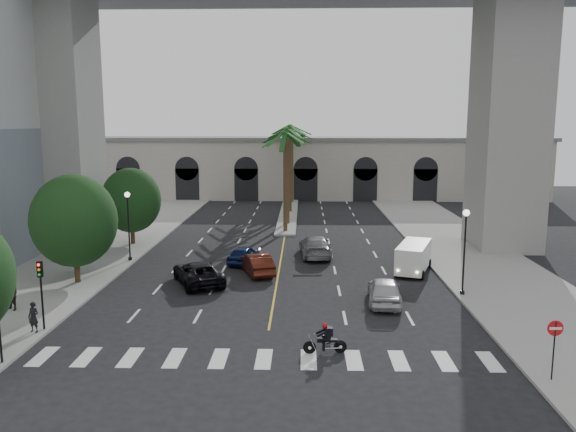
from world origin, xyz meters
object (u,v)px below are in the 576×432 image
Objects in this scene: traffic_signal_far at (41,284)px; motorcycle_rider at (326,340)px; car_b at (257,264)px; lamp_post_right at (465,245)px; pedestrian_a at (33,317)px; lamp_post_left_far at (128,220)px; cargo_van at (414,257)px; car_c at (198,273)px; car_e at (244,254)px; pedestrian_b at (11,294)px; car_a at (384,290)px; do_not_enter_sign at (555,338)px; car_d at (315,246)px.

traffic_signal_far is 14.41m from motorcycle_rider.
lamp_post_right is at bearing 140.17° from car_b.
pedestrian_a is at bearing -163.25° from lamp_post_right.
cargo_van is at bearing -6.77° from lamp_post_left_far.
car_c reaches higher than car_e.
car_e is at bearing 69.42° from pedestrian_b.
car_c is (6.27, -5.74, -2.47)m from lamp_post_left_far.
car_e is 17.23m from pedestrian_a.
lamp_post_left_far is 1.00× the size of lamp_post_right.
car_a reaches higher than car_b.
do_not_enter_sign is at bearing 139.51° from car_e.
car_a is at bearing 57.90° from motorcycle_rider.
car_d reaches higher than car_b.
pedestrian_a is (-8.85, -14.78, 0.24)m from car_e.
car_d is at bearing 63.83° from pedestrian_b.
car_e is 12.47m from cargo_van.
car_b is at bearing 126.28° from do_not_enter_sign.
traffic_signal_far reaches higher than cargo_van.
do_not_enter_sign is (8.99, -2.74, 1.27)m from motorcycle_rider.
car_e is at bearing 150.93° from lamp_post_right.
pedestrian_b reaches higher than car_a.
pedestrian_a is at bearing 71.70° from car_e.
traffic_signal_far is at bearing -130.01° from cargo_van.
car_c is at bearing -13.13° from car_a.
lamp_post_right is 6.20m from cargo_van.
car_a is 21.00m from pedestrian_b.
motorcycle_rider is 0.37× the size of car_c.
motorcycle_rider is 0.45× the size of car_b.
pedestrian_b is (-17.23, 5.05, 0.41)m from motorcycle_rider.
cargo_van is at bearing 141.41° from car_d.
car_b is (-12.90, 4.86, -2.49)m from lamp_post_right.
pedestrian_b is 27.36m from do_not_enter_sign.
lamp_post_right is at bearing -50.92° from cargo_van.
traffic_signal_far is at bearing 71.82° from car_e.
pedestrian_a is at bearing 30.21° from car_b.
car_e is at bearing 70.74° from pedestrian_a.
motorcycle_rider is at bearing 121.08° from car_e.
pedestrian_a reaches higher than car_c.
do_not_enter_sign is (26.22, -7.79, 0.85)m from pedestrian_b.
lamp_post_right is 23.62m from traffic_signal_far.
cargo_van reaches higher than pedestrian_a.
car_c is 1.04× the size of cargo_van.
car_a is (17.87, -9.49, -2.43)m from lamp_post_left_far.
lamp_post_right is 1.47× the size of traffic_signal_far.
lamp_post_left_far reaches higher than car_e.
lamp_post_left_far is 2.02× the size of do_not_enter_sign.
lamp_post_left_far reaches higher than do_not_enter_sign.
traffic_signal_far is 23.64m from do_not_enter_sign.
motorcycle_rider is at bearing 4.34° from pedestrian_a.
traffic_signal_far is 10.86m from car_c.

